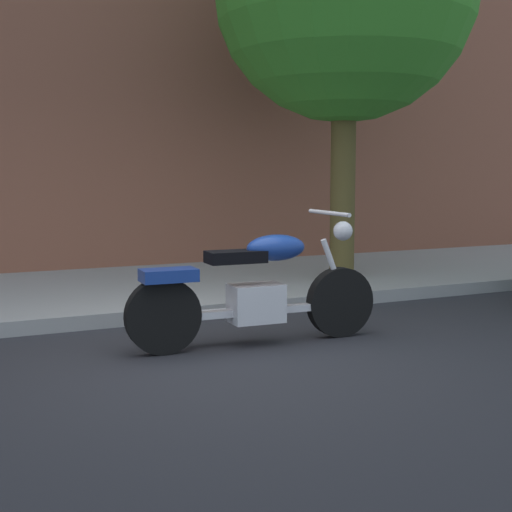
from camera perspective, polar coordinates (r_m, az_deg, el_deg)
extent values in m
plane|color=#28282D|center=(5.71, -3.26, -8.05)|extent=(60.00, 60.00, 0.00)
cube|color=#969696|center=(8.51, -10.89, -2.75)|extent=(24.26, 3.18, 0.14)
cylinder|color=black|center=(6.42, 6.62, -3.62)|extent=(0.62, 0.14, 0.61)
cylinder|color=black|center=(5.81, -7.32, -4.72)|extent=(0.62, 0.14, 0.61)
cube|color=silver|center=(6.06, 0.00, -3.71)|extent=(0.45, 0.30, 0.32)
cube|color=silver|center=(6.07, 0.00, -4.36)|extent=(1.44, 0.14, 0.06)
ellipsoid|color=navy|center=(6.06, 1.57, 0.66)|extent=(0.53, 0.28, 0.22)
cube|color=black|center=(5.93, -1.60, -0.06)|extent=(0.49, 0.26, 0.10)
cube|color=navy|center=(5.77, -6.89, -1.50)|extent=(0.45, 0.26, 0.10)
cylinder|color=silver|center=(6.34, 6.18, -1.18)|extent=(0.27, 0.06, 0.58)
cylinder|color=silver|center=(6.26, 5.76, 3.39)|extent=(0.07, 0.70, 0.04)
sphere|color=silver|center=(6.34, 6.85, 1.97)|extent=(0.17, 0.17, 0.17)
cylinder|color=silver|center=(6.14, -2.74, -4.54)|extent=(0.80, 0.12, 0.09)
cylinder|color=brown|center=(9.01, 6.84, 6.16)|extent=(0.30, 0.30, 2.74)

